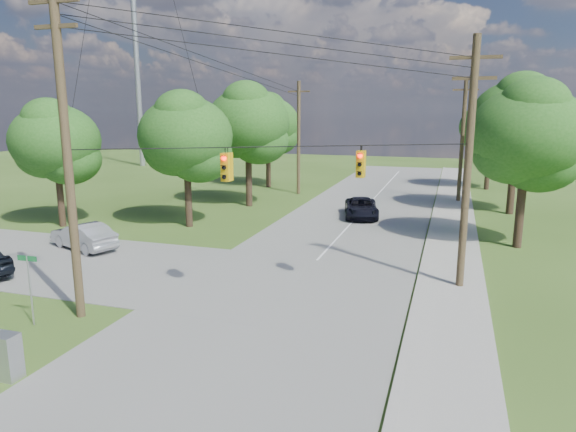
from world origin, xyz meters
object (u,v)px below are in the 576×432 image
(pole_north_w, at_px, (299,137))
(car_main_north, at_px, (361,208))
(pole_north_e, at_px, (462,140))
(pole_ne, at_px, (468,162))
(pole_sw, at_px, (67,149))
(control_cabinet, at_px, (6,356))
(car_cross_silver, at_px, (83,236))

(pole_north_w, xyz_separation_m, car_main_north, (7.28, -8.67, -4.42))
(pole_north_e, bearing_deg, car_main_north, -127.37)
(pole_ne, distance_m, pole_north_w, 26.03)
(pole_ne, bearing_deg, pole_sw, -150.62)
(pole_north_e, height_order, control_cabinet, pole_north_e)
(pole_ne, height_order, pole_north_e, pole_ne)
(pole_north_w, bearing_deg, car_cross_silver, -104.85)
(car_main_north, bearing_deg, pole_north_e, 40.04)
(pole_sw, bearing_deg, car_main_north, 71.80)
(pole_north_w, height_order, car_cross_silver, pole_north_w)
(pole_sw, xyz_separation_m, car_cross_silver, (-6.18, 7.79, -5.46))
(pole_north_e, bearing_deg, control_cabinet, -110.04)
(pole_sw, distance_m, control_cabinet, 7.17)
(pole_sw, distance_m, car_main_north, 22.71)
(pole_north_w, height_order, car_main_north, pole_north_w)
(pole_ne, distance_m, control_cabinet, 17.91)
(pole_sw, height_order, pole_ne, pole_sw)
(pole_north_e, height_order, car_main_north, pole_north_e)
(pole_sw, xyz_separation_m, pole_ne, (13.50, 7.60, -0.76))
(pole_sw, relative_size, pole_north_w, 1.20)
(pole_north_w, relative_size, car_cross_silver, 2.25)
(car_cross_silver, relative_size, car_main_north, 0.91)
(pole_north_e, distance_m, car_main_north, 11.77)
(control_cabinet, bearing_deg, car_cross_silver, 120.40)
(pole_north_e, bearing_deg, car_cross_silver, -132.06)
(pole_north_e, relative_size, car_cross_silver, 2.25)
(car_cross_silver, height_order, control_cabinet, car_cross_silver)
(pole_sw, distance_m, car_cross_silver, 11.34)
(pole_ne, relative_size, pole_north_w, 1.05)
(pole_north_e, xyz_separation_m, car_cross_silver, (-19.68, -21.81, -4.36))
(pole_ne, distance_m, pole_north_e, 22.00)
(car_main_north, bearing_deg, car_cross_silver, -147.41)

